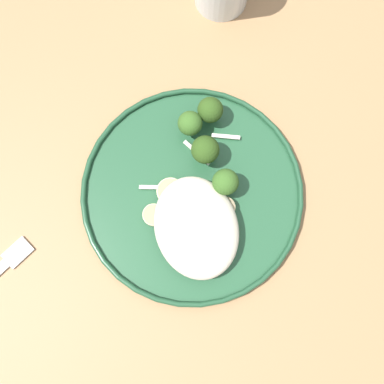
% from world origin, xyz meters
% --- Properties ---
extents(ground, '(6.00, 6.00, 0.00)m').
position_xyz_m(ground, '(0.00, 0.00, 0.00)').
color(ground, '#47423D').
extents(wooden_dining_table, '(1.40, 1.00, 0.74)m').
position_xyz_m(wooden_dining_table, '(0.00, 0.00, 0.66)').
color(wooden_dining_table, '#9E754C').
rests_on(wooden_dining_table, ground).
extents(dinner_plate, '(0.29, 0.29, 0.02)m').
position_xyz_m(dinner_plate, '(0.01, -0.02, 0.75)').
color(dinner_plate, '#235133').
rests_on(dinner_plate, wooden_dining_table).
extents(noodle_bed, '(0.13, 0.10, 0.04)m').
position_xyz_m(noodle_bed, '(0.05, -0.03, 0.77)').
color(noodle_bed, beige).
rests_on(noodle_bed, dinner_plate).
extents(seared_scallop_half_hidden, '(0.03, 0.03, 0.01)m').
position_xyz_m(seared_scallop_half_hidden, '(0.02, -0.08, 0.76)').
color(seared_scallop_half_hidden, beige).
rests_on(seared_scallop_half_hidden, dinner_plate).
extents(seared_scallop_large_seared, '(0.03, 0.03, 0.01)m').
position_xyz_m(seared_scallop_large_seared, '(0.04, 0.01, 0.76)').
color(seared_scallop_large_seared, beige).
rests_on(seared_scallop_large_seared, dinner_plate).
extents(seared_scallop_on_noodles, '(0.03, 0.03, 0.02)m').
position_xyz_m(seared_scallop_on_noodles, '(0.03, -0.03, 0.76)').
color(seared_scallop_on_noodles, '#DBB77A').
rests_on(seared_scallop_on_noodles, dinner_plate).
extents(seared_scallop_tiny_bay, '(0.02, 0.02, 0.01)m').
position_xyz_m(seared_scallop_tiny_bay, '(0.09, -0.03, 0.76)').
color(seared_scallop_tiny_bay, beige).
rests_on(seared_scallop_tiny_bay, dinner_plate).
extents(seared_scallop_front_small, '(0.03, 0.03, 0.01)m').
position_xyz_m(seared_scallop_front_small, '(0.05, -0.03, 0.76)').
color(seared_scallop_front_small, '#E5C689').
rests_on(seared_scallop_front_small, dinner_plate).
extents(seared_scallop_tilted_round, '(0.04, 0.04, 0.01)m').
position_xyz_m(seared_scallop_tilted_round, '(-0.00, -0.05, 0.76)').
color(seared_scallop_tilted_round, beige).
rests_on(seared_scallop_tilted_round, dinner_plate).
extents(broccoli_floret_tall_stalk, '(0.04, 0.04, 0.05)m').
position_xyz_m(broccoli_floret_tall_stalk, '(-0.04, 0.01, 0.78)').
color(broccoli_floret_tall_stalk, '#89A356').
rests_on(broccoli_floret_tall_stalk, dinner_plate).
extents(broccoli_floret_beside_noodles, '(0.03, 0.03, 0.05)m').
position_xyz_m(broccoli_floret_beside_noodles, '(-0.08, 0.00, 0.78)').
color(broccoli_floret_beside_noodles, '#7A994C').
rests_on(broccoli_floret_beside_noodles, dinner_plate).
extents(broccoli_floret_split_head, '(0.03, 0.03, 0.05)m').
position_xyz_m(broccoli_floret_split_head, '(-0.09, 0.03, 0.78)').
color(broccoli_floret_split_head, '#89A356').
rests_on(broccoli_floret_split_head, dinner_plate).
extents(broccoli_floret_small_sprig, '(0.03, 0.03, 0.05)m').
position_xyz_m(broccoli_floret_small_sprig, '(0.01, 0.02, 0.78)').
color(broccoli_floret_small_sprig, '#7A994C').
rests_on(broccoli_floret_small_sprig, dinner_plate).
extents(onion_sliver_short_strip, '(0.02, 0.04, 0.00)m').
position_xyz_m(onion_sliver_short_strip, '(-0.01, -0.06, 0.75)').
color(onion_sliver_short_strip, silver).
rests_on(onion_sliver_short_strip, dinner_plate).
extents(onion_sliver_long_sliver, '(0.02, 0.04, 0.00)m').
position_xyz_m(onion_sliver_long_sliver, '(-0.05, 0.04, 0.75)').
color(onion_sliver_long_sliver, silver).
rests_on(onion_sliver_long_sliver, dinner_plate).
extents(onion_sliver_curled_piece, '(0.04, 0.03, 0.00)m').
position_xyz_m(onion_sliver_curled_piece, '(-0.04, -0.00, 0.75)').
color(onion_sliver_curled_piece, silver).
rests_on(onion_sliver_curled_piece, dinner_plate).
extents(onion_sliver_pale_crescent, '(0.05, 0.05, 0.00)m').
position_xyz_m(onion_sliver_pale_crescent, '(0.01, -0.00, 0.75)').
color(onion_sliver_pale_crescent, silver).
rests_on(onion_sliver_pale_crescent, dinner_plate).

